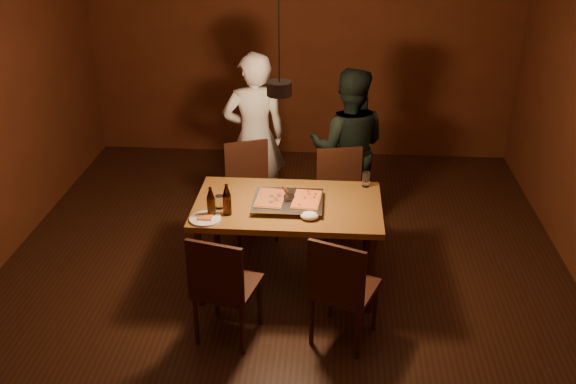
# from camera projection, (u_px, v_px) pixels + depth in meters

# --- Properties ---
(room_shell) EXTENTS (6.00, 6.00, 6.00)m
(room_shell) POSITION_uv_depth(u_px,v_px,m) (280.00, 134.00, 4.73)
(room_shell) COLOR #34190E
(room_shell) RESTS_ON ground
(dining_table) EXTENTS (1.50, 0.90, 0.75)m
(dining_table) POSITION_uv_depth(u_px,v_px,m) (288.00, 211.00, 5.18)
(dining_table) COLOR brown
(dining_table) RESTS_ON floor
(chair_far_left) EXTENTS (0.55, 0.55, 0.49)m
(chair_far_left) POSITION_uv_depth(u_px,v_px,m) (250.00, 181.00, 6.02)
(chair_far_left) COLOR #38190F
(chair_far_left) RESTS_ON floor
(chair_far_right) EXTENTS (0.50, 0.50, 0.49)m
(chair_far_right) POSITION_uv_depth(u_px,v_px,m) (341.00, 189.00, 5.87)
(chair_far_right) COLOR #38190F
(chair_far_right) RESTS_ON floor
(chair_near_left) EXTENTS (0.51, 0.51, 0.49)m
(chair_near_left) POSITION_uv_depth(u_px,v_px,m) (222.00, 280.00, 4.55)
(chair_near_left) COLOR #38190F
(chair_near_left) RESTS_ON floor
(chair_near_right) EXTENTS (0.55, 0.55, 0.49)m
(chair_near_right) POSITION_uv_depth(u_px,v_px,m) (341.00, 282.00, 4.52)
(chair_near_right) COLOR #38190F
(chair_near_right) RESTS_ON floor
(pizza_tray) EXTENTS (0.57, 0.47, 0.05)m
(pizza_tray) POSITION_uv_depth(u_px,v_px,m) (288.00, 203.00, 5.10)
(pizza_tray) COLOR silver
(pizza_tray) RESTS_ON dining_table
(pizza_meat) EXTENTS (0.24, 0.36, 0.02)m
(pizza_meat) POSITION_uv_depth(u_px,v_px,m) (270.00, 198.00, 5.10)
(pizza_meat) COLOR maroon
(pizza_meat) RESTS_ON pizza_tray
(pizza_cheese) EXTENTS (0.24, 0.36, 0.02)m
(pizza_cheese) POSITION_uv_depth(u_px,v_px,m) (307.00, 199.00, 5.08)
(pizza_cheese) COLOR gold
(pizza_cheese) RESTS_ON pizza_tray
(spatula) EXTENTS (0.17, 0.26, 0.04)m
(spatula) POSITION_uv_depth(u_px,v_px,m) (289.00, 197.00, 5.11)
(spatula) COLOR silver
(spatula) RESTS_ON pizza_tray
(beer_bottle_a) EXTENTS (0.06, 0.06, 0.24)m
(beer_bottle_a) POSITION_uv_depth(u_px,v_px,m) (211.00, 202.00, 4.90)
(beer_bottle_a) COLOR black
(beer_bottle_a) RESTS_ON dining_table
(beer_bottle_b) EXTENTS (0.07, 0.07, 0.26)m
(beer_bottle_b) POSITION_uv_depth(u_px,v_px,m) (227.00, 200.00, 4.92)
(beer_bottle_b) COLOR black
(beer_bottle_b) RESTS_ON dining_table
(water_glass_left) EXTENTS (0.07, 0.07, 0.11)m
(water_glass_left) POSITION_uv_depth(u_px,v_px,m) (220.00, 202.00, 5.05)
(water_glass_left) COLOR silver
(water_glass_left) RESTS_ON dining_table
(water_glass_right) EXTENTS (0.06, 0.06, 0.13)m
(water_glass_right) POSITION_uv_depth(u_px,v_px,m) (366.00, 179.00, 5.40)
(water_glass_right) COLOR silver
(water_glass_right) RESTS_ON dining_table
(plate_slice) EXTENTS (0.24, 0.24, 0.03)m
(plate_slice) POSITION_uv_depth(u_px,v_px,m) (205.00, 219.00, 4.90)
(plate_slice) COLOR white
(plate_slice) RESTS_ON dining_table
(napkin) EXTENTS (0.14, 0.11, 0.06)m
(napkin) POSITION_uv_depth(u_px,v_px,m) (309.00, 216.00, 4.90)
(napkin) COLOR white
(napkin) RESTS_ON dining_table
(diner_white) EXTENTS (0.70, 0.55, 1.67)m
(diner_white) POSITION_uv_depth(u_px,v_px,m) (255.00, 137.00, 6.20)
(diner_white) COLOR silver
(diner_white) RESTS_ON floor
(diner_dark) EXTENTS (0.79, 0.63, 1.55)m
(diner_dark) POSITION_uv_depth(u_px,v_px,m) (348.00, 147.00, 6.13)
(diner_dark) COLOR black
(diner_dark) RESTS_ON floor
(pendant_lamp) EXTENTS (0.18, 0.18, 1.10)m
(pendant_lamp) POSITION_uv_depth(u_px,v_px,m) (279.00, 87.00, 4.56)
(pendant_lamp) COLOR black
(pendant_lamp) RESTS_ON ceiling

